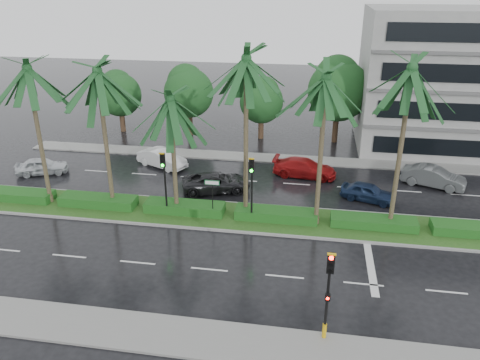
% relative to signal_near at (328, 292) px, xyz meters
% --- Properties ---
extents(ground, '(120.00, 120.00, 0.00)m').
position_rel_signal_near_xyz_m(ground, '(-6.00, 9.39, -2.50)').
color(ground, black).
rests_on(ground, ground).
extents(near_sidewalk, '(40.00, 2.40, 0.12)m').
position_rel_signal_near_xyz_m(near_sidewalk, '(-6.00, -0.81, -2.44)').
color(near_sidewalk, slate).
rests_on(near_sidewalk, ground).
extents(far_sidewalk, '(40.00, 2.00, 0.12)m').
position_rel_signal_near_xyz_m(far_sidewalk, '(-6.00, 21.39, -2.44)').
color(far_sidewalk, slate).
rests_on(far_sidewalk, ground).
extents(median, '(36.00, 4.00, 0.15)m').
position_rel_signal_near_xyz_m(median, '(-6.00, 10.39, -2.42)').
color(median, gray).
rests_on(median, ground).
extents(hedge, '(35.20, 1.40, 0.60)m').
position_rel_signal_near_xyz_m(hedge, '(-6.00, 10.39, -2.05)').
color(hedge, '#164F1A').
rests_on(hedge, median).
extents(lane_markings, '(34.00, 13.06, 0.01)m').
position_rel_signal_near_xyz_m(lane_markings, '(-2.96, 8.96, -2.50)').
color(lane_markings, silver).
rests_on(lane_markings, ground).
extents(palm_row, '(26.30, 4.20, 10.75)m').
position_rel_signal_near_xyz_m(palm_row, '(-7.25, 10.41, 6.03)').
color(palm_row, '#3C3322').
rests_on(palm_row, median).
extents(signal_near, '(0.34, 0.45, 4.36)m').
position_rel_signal_near_xyz_m(signal_near, '(0.00, 0.00, 0.00)').
color(signal_near, black).
rests_on(signal_near, near_sidewalk).
extents(signal_median_left, '(0.34, 0.42, 4.36)m').
position_rel_signal_near_xyz_m(signal_median_left, '(-10.00, 9.69, 0.49)').
color(signal_median_left, black).
rests_on(signal_median_left, median).
extents(signal_median_right, '(0.34, 0.42, 4.36)m').
position_rel_signal_near_xyz_m(signal_median_right, '(-4.50, 9.69, 0.49)').
color(signal_median_right, black).
rests_on(signal_median_right, median).
extents(street_sign, '(0.95, 0.09, 2.60)m').
position_rel_signal_near_xyz_m(street_sign, '(-7.00, 9.87, -0.38)').
color(street_sign, black).
rests_on(street_sign, median).
extents(bg_trees, '(32.65, 5.56, 8.03)m').
position_rel_signal_near_xyz_m(bg_trees, '(-3.81, 26.98, 2.07)').
color(bg_trees, '#3D291B').
rests_on(bg_trees, ground).
extents(building, '(16.00, 10.00, 12.00)m').
position_rel_signal_near_xyz_m(building, '(11.00, 27.39, 3.50)').
color(building, gray).
rests_on(building, ground).
extents(car_silver, '(2.92, 4.22, 1.33)m').
position_rel_signal_near_xyz_m(car_silver, '(-21.90, 15.16, -1.84)').
color(car_silver, silver).
rests_on(car_silver, ground).
extents(car_white, '(3.21, 4.60, 1.44)m').
position_rel_signal_near_xyz_m(car_white, '(-13.06, 18.18, -1.78)').
color(car_white, silver).
rests_on(car_white, ground).
extents(car_darkgrey, '(3.58, 5.33, 1.36)m').
position_rel_signal_near_xyz_m(car_darkgrey, '(-7.70, 14.22, -1.82)').
color(car_darkgrey, black).
rests_on(car_darkgrey, ground).
extents(car_red, '(2.51, 5.07, 1.42)m').
position_rel_signal_near_xyz_m(car_red, '(-1.50, 18.02, -1.80)').
color(car_red, maroon).
rests_on(car_red, ground).
extents(car_blue, '(2.56, 4.00, 1.27)m').
position_rel_signal_near_xyz_m(car_blue, '(3.00, 14.38, -1.87)').
color(car_blue, '#172646').
rests_on(car_blue, ground).
extents(car_grey, '(3.08, 4.76, 1.48)m').
position_rel_signal_near_xyz_m(car_grey, '(7.97, 17.66, -1.76)').
color(car_grey, '#565A5B').
rests_on(car_grey, ground).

